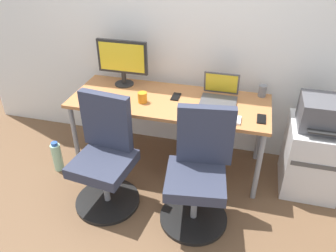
{
  "coord_description": "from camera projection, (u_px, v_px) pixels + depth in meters",
  "views": [
    {
      "loc": [
        0.64,
        -2.5,
        2.06
      ],
      "look_at": [
        0.0,
        -0.05,
        0.46
      ],
      "focal_mm": 35.25,
      "sensor_mm": 36.0,
      "label": 1
    }
  ],
  "objects": [
    {
      "name": "ground_plane",
      "position": [
        169.0,
        162.0,
        3.28
      ],
      "size": [
        5.28,
        5.28,
        0.0
      ],
      "primitive_type": "plane",
      "color": "brown"
    },
    {
      "name": "back_wall",
      "position": [
        181.0,
        19.0,
        2.93
      ],
      "size": [
        4.4,
        0.04,
        2.6
      ],
      "primitive_type": "cube",
      "color": "white",
      "rests_on": "ground"
    },
    {
      "name": "desk",
      "position": [
        169.0,
        106.0,
        2.94
      ],
      "size": [
        1.75,
        0.67,
        0.7
      ],
      "color": "#B77542",
      "rests_on": "ground"
    },
    {
      "name": "office_chair_left",
      "position": [
        105.0,
        158.0,
        2.65
      ],
      "size": [
        0.54,
        0.54,
        0.94
      ],
      "color": "black",
      "rests_on": "ground"
    },
    {
      "name": "office_chair_right",
      "position": [
        198.0,
        174.0,
        2.49
      ],
      "size": [
        0.54,
        0.54,
        0.94
      ],
      "color": "black",
      "rests_on": "ground"
    },
    {
      "name": "side_cabinet",
      "position": [
        312.0,
        157.0,
        2.85
      ],
      "size": [
        0.46,
        0.52,
        0.63
      ],
      "color": "silver",
      "rests_on": "ground"
    },
    {
      "name": "printer",
      "position": [
        325.0,
        113.0,
        2.61
      ],
      "size": [
        0.38,
        0.4,
        0.24
      ],
      "color": "#515156",
      "rests_on": "side_cabinet"
    },
    {
      "name": "water_bottle_on_floor",
      "position": [
        57.0,
        157.0,
        3.12
      ],
      "size": [
        0.09,
        0.09,
        0.31
      ],
      "color": "#A5D8B2",
      "rests_on": "ground"
    },
    {
      "name": "desktop_monitor",
      "position": [
        122.0,
        60.0,
        3.04
      ],
      "size": [
        0.48,
        0.18,
        0.43
      ],
      "color": "#262626",
      "rests_on": "desk"
    },
    {
      "name": "open_laptop",
      "position": [
        220.0,
        94.0,
        2.89
      ],
      "size": [
        0.31,
        0.27,
        0.22
      ],
      "color": "#4C4C51",
      "rests_on": "desk"
    },
    {
      "name": "keyboard_by_monitor",
      "position": [
        105.0,
        105.0,
        2.8
      ],
      "size": [
        0.34,
        0.12,
        0.02
      ],
      "primitive_type": "cube",
      "color": "#515156",
      "rests_on": "desk"
    },
    {
      "name": "keyboard_by_laptop",
      "position": [
        219.0,
        118.0,
        2.63
      ],
      "size": [
        0.34,
        0.12,
        0.02
      ],
      "primitive_type": "cube",
      "color": "silver",
      "rests_on": "desk"
    },
    {
      "name": "mouse_by_monitor",
      "position": [
        190.0,
        107.0,
        2.77
      ],
      "size": [
        0.06,
        0.1,
        0.03
      ],
      "primitive_type": "ellipsoid",
      "color": "#B7B7B7",
      "rests_on": "desk"
    },
    {
      "name": "mouse_by_laptop",
      "position": [
        90.0,
        93.0,
        2.99
      ],
      "size": [
        0.06,
        0.1,
        0.03
      ],
      "primitive_type": "ellipsoid",
      "color": "#515156",
      "rests_on": "desk"
    },
    {
      "name": "coffee_mug",
      "position": [
        142.0,
        97.0,
        2.84
      ],
      "size": [
        0.08,
        0.08,
        0.09
      ],
      "primitive_type": "cylinder",
      "color": "orange",
      "rests_on": "desk"
    },
    {
      "name": "pen_cup",
      "position": [
        262.0,
        91.0,
        2.94
      ],
      "size": [
        0.07,
        0.07,
        0.1
      ],
      "primitive_type": "cylinder",
      "color": "slate",
      "rests_on": "desk"
    },
    {
      "name": "phone_near_monitor",
      "position": [
        261.0,
        119.0,
        2.62
      ],
      "size": [
        0.07,
        0.14,
        0.01
      ],
      "primitive_type": "cube",
      "color": "black",
      "rests_on": "desk"
    },
    {
      "name": "phone_near_laptop",
      "position": [
        176.0,
        97.0,
        2.95
      ],
      "size": [
        0.07,
        0.14,
        0.01
      ],
      "primitive_type": "cube",
      "color": "black",
      "rests_on": "desk"
    }
  ]
}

